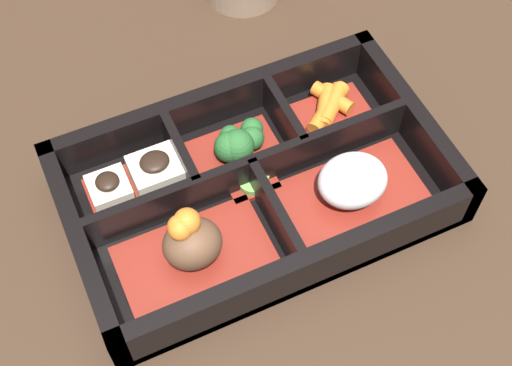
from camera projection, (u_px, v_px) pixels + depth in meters
ground_plane at (256, 198)px, 0.63m from camera, size 3.00×3.00×0.00m
bento_base at (256, 195)px, 0.63m from camera, size 0.32×0.20×0.01m
bento_rim at (255, 181)px, 0.61m from camera, size 0.32×0.20×0.05m
bowl_rice at (352, 184)px, 0.61m from camera, size 0.13×0.07×0.04m
bowl_stew at (192, 245)px, 0.57m from camera, size 0.13×0.07×0.06m
bowl_carrots at (330, 108)px, 0.66m from camera, size 0.08×0.06×0.02m
bowl_greens at (238, 144)px, 0.63m from camera, size 0.08×0.05×0.04m
bowl_tofu at (137, 180)px, 0.61m from camera, size 0.08×0.05×0.04m
bowl_pickles at (252, 180)px, 0.62m from camera, size 0.04×0.03×0.01m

